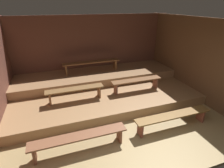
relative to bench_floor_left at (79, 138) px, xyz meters
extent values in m
cube|color=#9A8153|center=(1.20, 1.46, -0.37)|extent=(6.68, 5.56, 0.08)
cube|color=brown|center=(1.20, 3.87, 0.98)|extent=(6.68, 0.06, 2.60)
cube|color=brown|center=(4.17, 1.46, 0.98)|extent=(0.06, 5.56, 2.60)
cube|color=#9E744C|center=(1.20, 2.24, -0.18)|extent=(5.88, 3.20, 0.29)
cube|color=#9E744F|center=(1.20, 3.08, 0.11)|extent=(5.88, 1.53, 0.29)
cube|color=brown|center=(0.00, 0.00, 0.06)|extent=(2.09, 0.30, 0.04)
cube|color=brown|center=(-0.93, 0.00, -0.14)|extent=(0.05, 0.24, 0.36)
cube|color=brown|center=(0.93, 0.00, -0.14)|extent=(0.05, 0.24, 0.36)
cube|color=brown|center=(2.40, 0.00, 0.06)|extent=(2.09, 0.30, 0.04)
cube|color=brown|center=(1.47, 0.00, -0.14)|extent=(0.05, 0.24, 0.36)
cube|color=brown|center=(3.33, 0.00, -0.14)|extent=(0.05, 0.24, 0.36)
cube|color=brown|center=(0.19, 1.75, 0.35)|extent=(1.70, 0.30, 0.04)
cube|color=brown|center=(-0.54, 1.75, 0.15)|extent=(0.05, 0.24, 0.36)
cube|color=brown|center=(0.92, 1.75, 0.15)|extent=(0.05, 0.24, 0.36)
cube|color=brown|center=(2.21, 1.75, 0.35)|extent=(1.70, 0.30, 0.04)
cube|color=brown|center=(1.48, 1.75, 0.15)|extent=(0.05, 0.24, 0.36)
cube|color=brown|center=(2.94, 1.75, 0.15)|extent=(0.05, 0.24, 0.36)
cube|color=brown|center=(1.05, 3.26, 0.64)|extent=(2.14, 0.30, 0.04)
cube|color=brown|center=(0.10, 3.26, 0.44)|extent=(0.05, 0.24, 0.36)
cube|color=brown|center=(2.00, 3.26, 0.44)|extent=(0.05, 0.24, 0.36)
camera|label=1|loc=(-0.32, -3.06, 2.65)|focal=28.52mm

